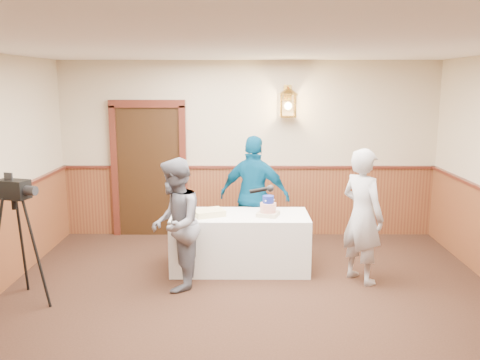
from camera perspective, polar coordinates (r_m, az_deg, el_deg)
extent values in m
plane|color=black|center=(5.20, 1.42, -17.36)|extent=(7.00, 7.00, 0.00)
cube|color=#C5B393|center=(8.14, 1.00, 3.45)|extent=(6.00, 0.02, 2.80)
cube|color=white|center=(4.59, 1.59, 15.14)|extent=(6.00, 7.00, 0.02)
cube|color=brown|center=(8.28, 0.98, -2.41)|extent=(5.98, 0.04, 1.10)
cube|color=#4D1D14|center=(8.15, 1.00, 1.46)|extent=(5.98, 0.07, 0.04)
cube|color=black|center=(8.28, -10.14, 0.96)|extent=(1.00, 0.06, 2.10)
cube|color=white|center=(6.80, 0.01, -6.93)|extent=(1.80, 0.80, 0.75)
cube|color=beige|center=(6.63, 3.17, -3.82)|extent=(0.33, 0.33, 0.05)
cylinder|color=red|center=(6.61, 3.18, -3.10)|extent=(0.21, 0.21, 0.12)
cylinder|color=navy|center=(6.58, 3.19, -2.19)|extent=(0.15, 0.15, 0.09)
cube|color=#D9C481|center=(6.64, -3.54, -3.68)|extent=(0.46, 0.42, 0.08)
cube|color=#B1DD9C|center=(6.75, -6.12, -3.55)|extent=(0.28, 0.23, 0.06)
imported|color=slate|center=(6.12, -7.29, -4.96)|extent=(0.61, 0.78, 1.59)
cylinder|color=black|center=(5.86, 2.16, -1.15)|extent=(0.23, 0.08, 0.09)
sphere|color=black|center=(5.84, 3.42, -0.95)|extent=(0.08, 0.08, 0.08)
imported|color=#AAA9AE|center=(6.45, 13.58, -3.94)|extent=(0.68, 0.73, 1.68)
imported|color=navy|center=(7.22, 1.64, -1.84)|extent=(1.09, 0.70, 1.73)
cube|color=black|center=(6.04, -24.16, -0.96)|extent=(0.39, 0.28, 0.21)
cylinder|color=black|center=(5.90, -22.50, -1.10)|extent=(0.16, 0.14, 0.10)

